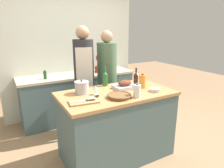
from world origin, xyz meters
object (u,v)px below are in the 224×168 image
(wine_bottle_green, at_px, (105,78))
(wine_bottle_dark, at_px, (136,78))
(cutting_board, at_px, (84,102))
(mixing_bowl, at_px, (155,90))
(wine_glass_left, at_px, (96,88))
(stand_mixer, at_px, (101,65))
(wicker_basket, at_px, (119,96))
(stock_pot, at_px, (82,87))
(milk_jug, at_px, (137,91))
(person_cook_aproned, at_px, (84,76))
(knife_bread, at_px, (93,97))
(knife_paring, at_px, (92,98))
(condiment_bottle_short, at_px, (45,75))
(condiment_bottle_tall, at_px, (96,70))
(knife_chef, at_px, (84,101))
(condiment_bottle_extra, at_px, (115,67))
(juice_jug, at_px, (142,81))
(roasting_pan, at_px, (125,85))
(person_cook_guest, at_px, (107,76))

(wine_bottle_green, height_order, wine_bottle_dark, wine_bottle_green)
(wine_bottle_green, xyz_separation_m, wine_bottle_dark, (0.41, -0.18, -0.01))
(cutting_board, bearing_deg, mixing_bowl, -4.89)
(wine_glass_left, xyz_separation_m, stand_mixer, (0.78, 1.43, 0.00))
(wicker_basket, bearing_deg, wine_glass_left, 128.54)
(stock_pot, xyz_separation_m, milk_jug, (0.52, -0.47, 0.00))
(cutting_board, xyz_separation_m, person_cook_aproned, (0.39, 0.95, 0.05))
(mixing_bowl, xyz_separation_m, stand_mixer, (0.05, 1.70, 0.06))
(wine_glass_left, bearing_deg, stock_pot, 134.94)
(knife_bread, bearing_deg, cutting_board, -159.12)
(cutting_board, bearing_deg, knife_paring, 34.03)
(stand_mixer, distance_m, condiment_bottle_short, 1.14)
(stock_pot, xyz_separation_m, wine_bottle_dark, (0.82, -0.03, 0.02))
(milk_jug, bearing_deg, knife_paring, 152.57)
(stand_mixer, bearing_deg, person_cook_aproned, -133.32)
(condiment_bottle_tall, bearing_deg, knife_chef, -119.75)
(wine_bottle_green, bearing_deg, condiment_bottle_extra, 53.50)
(juice_jug, bearing_deg, wine_bottle_dark, 85.43)
(cutting_board, height_order, wine_glass_left, wine_glass_left)
(wicker_basket, xyz_separation_m, mixing_bowl, (0.53, -0.03, 0.00))
(knife_chef, bearing_deg, roasting_pan, 18.39)
(cutting_board, relative_size, condiment_bottle_tall, 2.47)
(condiment_bottle_short, xyz_separation_m, condiment_bottle_extra, (1.44, 0.08, -0.01))
(milk_jug, bearing_deg, wine_glass_left, 138.60)
(roasting_pan, distance_m, mixing_bowl, 0.41)
(roasting_pan, xyz_separation_m, knife_chef, (-0.69, -0.23, -0.02))
(cutting_board, relative_size, wine_glass_left, 3.16)
(roasting_pan, height_order, wine_glass_left, roasting_pan)
(stock_pot, height_order, knife_chef, stock_pot)
(milk_jug, xyz_separation_m, knife_paring, (-0.48, 0.25, -0.08))
(condiment_bottle_tall, height_order, person_cook_guest, person_cook_guest)
(wicker_basket, height_order, juice_jug, juice_jug)
(juice_jug, bearing_deg, person_cook_guest, 97.38)
(milk_jug, bearing_deg, roasting_pan, 79.36)
(mixing_bowl, height_order, knife_bread, mixing_bowl)
(stand_mixer, xyz_separation_m, condiment_bottle_short, (-1.13, -0.14, -0.06))
(knife_chef, xyz_separation_m, condiment_bottle_extra, (1.33, 1.57, -0.00))
(roasting_pan, relative_size, person_cook_aproned, 0.18)
(wicker_basket, height_order, condiment_bottle_short, condiment_bottle_short)
(mixing_bowl, distance_m, person_cook_aproned, 1.18)
(juice_jug, distance_m, knife_bread, 0.78)
(mixing_bowl, relative_size, knife_bread, 0.77)
(wicker_basket, bearing_deg, person_cook_aproned, 92.39)
(cutting_board, xyz_separation_m, condiment_bottle_tall, (0.85, 1.48, 0.01))
(mixing_bowl, xyz_separation_m, juice_jug, (-0.05, 0.21, 0.07))
(wine_bottle_green, xyz_separation_m, knife_bread, (-0.38, -0.42, -0.09))
(condiment_bottle_tall, bearing_deg, stand_mixer, 38.65)
(roasting_pan, height_order, knife_paring, roasting_pan)
(condiment_bottle_extra, xyz_separation_m, person_cook_aproned, (-0.93, -0.61, 0.04))
(person_cook_aproned, distance_m, person_cook_guest, 0.42)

